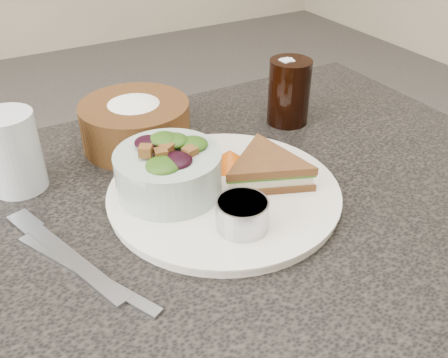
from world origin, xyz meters
TOP-DOWN VIEW (x-y plane):
  - dinner_plate at (0.03, 0.02)m, footprint 0.31×0.31m
  - sandwich at (0.09, 0.01)m, footprint 0.18×0.18m
  - salad_bowl at (-0.04, 0.05)m, footprint 0.18×0.18m
  - dressing_ramekin at (0.01, -0.06)m, footprint 0.07×0.07m
  - orange_wedge at (0.07, 0.07)m, footprint 0.08×0.08m
  - fork at (-0.19, -0.00)m, footprint 0.08×0.20m
  - knife at (-0.18, -0.03)m, footprint 0.11×0.20m
  - bread_basket at (-0.02, 0.22)m, footprint 0.20×0.20m
  - cola_glass at (0.24, 0.17)m, footprint 0.08×0.08m
  - water_glass at (-0.20, 0.18)m, footprint 0.08×0.08m

SIDE VIEW (x-z plane):
  - knife at x=-0.18m, z-range 0.75..0.75m
  - fork at x=-0.19m, z-range 0.75..0.76m
  - dinner_plate at x=0.03m, z-range 0.75..0.76m
  - orange_wedge at x=0.07m, z-range 0.76..0.79m
  - sandwich at x=0.09m, z-range 0.76..0.80m
  - dressing_ramekin at x=0.01m, z-range 0.76..0.80m
  - bread_basket at x=-0.02m, z-range 0.75..0.85m
  - salad_bowl at x=-0.04m, z-range 0.76..0.84m
  - water_glass at x=-0.20m, z-range 0.75..0.86m
  - cola_glass at x=0.24m, z-range 0.75..0.87m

